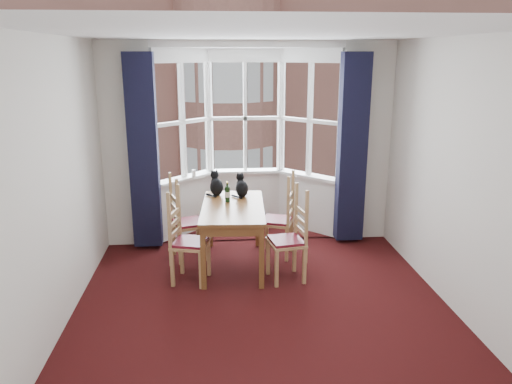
{
  "coord_description": "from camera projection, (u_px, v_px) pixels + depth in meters",
  "views": [
    {
      "loc": [
        -0.48,
        -4.58,
        2.62
      ],
      "look_at": [
        -0.0,
        1.05,
        1.05
      ],
      "focal_mm": 35.0,
      "sensor_mm": 36.0,
      "label": 1
    }
  ],
  "objects": [
    {
      "name": "chair_left_far",
      "position": [
        182.0,
        225.0,
        6.49
      ],
      "size": [
        0.51,
        0.52,
        0.92
      ],
      "color": "tan",
      "rests_on": "floor"
    },
    {
      "name": "chair_left_near",
      "position": [
        183.0,
        243.0,
        5.86
      ],
      "size": [
        0.49,
        0.5,
        0.92
      ],
      "color": "tan",
      "rests_on": "floor"
    },
    {
      "name": "street",
      "position": [
        221.0,
        172.0,
        37.71
      ],
      "size": [
        80.0,
        80.0,
        0.0
      ],
      "primitive_type": "plane",
      "color": "#333335",
      "rests_on": "ground"
    },
    {
      "name": "floor",
      "position": [
        265.0,
        317.0,
        5.14
      ],
      "size": [
        4.5,
        4.5,
        0.0
      ],
      "primitive_type": "plane",
      "color": "black",
      "rests_on": "ground"
    },
    {
      "name": "curtain_right",
      "position": [
        352.0,
        149.0,
        6.88
      ],
      "size": [
        0.38,
        0.22,
        2.6
      ],
      "primitive_type": "cube",
      "color": "black",
      "rests_on": "floor"
    },
    {
      "name": "wine_bottle",
      "position": [
        227.0,
        193.0,
        6.35
      ],
      "size": [
        0.07,
        0.07,
        0.26
      ],
      "color": "black",
      "rests_on": "dining_table"
    },
    {
      "name": "chair_right_near",
      "position": [
        293.0,
        241.0,
        5.91
      ],
      "size": [
        0.47,
        0.48,
        0.92
      ],
      "color": "tan",
      "rests_on": "floor"
    },
    {
      "name": "dining_table",
      "position": [
        233.0,
        213.0,
        6.23
      ],
      "size": [
        0.84,
        1.46,
        0.8
      ],
      "color": "brown",
      "rests_on": "floor"
    },
    {
      "name": "wall_back_pier_left",
      "position": [
        128.0,
        147.0,
        6.79
      ],
      "size": [
        0.7,
        0.12,
        2.8
      ],
      "primitive_type": "cube",
      "color": "silver",
      "rests_on": "floor"
    },
    {
      "name": "wall_right",
      "position": [
        466.0,
        182.0,
        4.93
      ],
      "size": [
        0.0,
        4.5,
        4.5
      ],
      "primitive_type": "plane",
      "rotation": [
        1.57,
        0.0,
        -1.57
      ],
      "color": "silver",
      "rests_on": "floor"
    },
    {
      "name": "wall_left",
      "position": [
        50.0,
        191.0,
        4.6
      ],
      "size": [
        0.0,
        4.5,
        4.5
      ],
      "primitive_type": "plane",
      "rotation": [
        1.57,
        0.0,
        1.57
      ],
      "color": "silver",
      "rests_on": "floor"
    },
    {
      "name": "cat_left",
      "position": [
        216.0,
        185.0,
        6.65
      ],
      "size": [
        0.24,
        0.28,
        0.34
      ],
      "color": "black",
      "rests_on": "dining_table"
    },
    {
      "name": "bay_window",
      "position": [
        246.0,
        139.0,
        7.41
      ],
      "size": [
        2.76,
        0.94,
        2.8
      ],
      "color": "white",
      "rests_on": "floor"
    },
    {
      "name": "candle_tall",
      "position": [
        194.0,
        173.0,
        7.32
      ],
      "size": [
        0.06,
        0.06,
        0.11
      ],
      "primitive_type": "cylinder",
      "color": "white",
      "rests_on": "bay_window"
    },
    {
      "name": "wall_near",
      "position": [
        310.0,
        295.0,
        2.61
      ],
      "size": [
        4.0,
        0.0,
        4.0
      ],
      "primitive_type": "plane",
      "rotation": [
        -1.57,
        0.0,
        0.0
      ],
      "color": "silver",
      "rests_on": "floor"
    },
    {
      "name": "wall_back_pier_right",
      "position": [
        365.0,
        143.0,
        7.06
      ],
      "size": [
        0.7,
        0.12,
        2.8
      ],
      "primitive_type": "cube",
      "color": "silver",
      "rests_on": "floor"
    },
    {
      "name": "tenement_building",
      "position": [
        226.0,
        83.0,
        18.17
      ],
      "size": [
        18.4,
        7.8,
        15.2
      ],
      "color": "#A36354",
      "rests_on": "street"
    },
    {
      "name": "chair_right_far",
      "position": [
        284.0,
        222.0,
        6.6
      ],
      "size": [
        0.51,
        0.52,
        0.92
      ],
      "color": "tan",
      "rests_on": "floor"
    },
    {
      "name": "ceiling",
      "position": [
        266.0,
        33.0,
        4.39
      ],
      "size": [
        4.5,
        4.5,
        0.0
      ],
      "primitive_type": "plane",
      "rotation": [
        3.14,
        0.0,
        0.0
      ],
      "color": "white",
      "rests_on": "floor"
    },
    {
      "name": "curtain_left",
      "position": [
        144.0,
        152.0,
        6.65
      ],
      "size": [
        0.38,
        0.22,
        2.6
      ],
      "primitive_type": "cube",
      "color": "black",
      "rests_on": "floor"
    },
    {
      "name": "cat_right",
      "position": [
        242.0,
        187.0,
        6.59
      ],
      "size": [
        0.22,
        0.27,
        0.33
      ],
      "color": "black",
      "rests_on": "dining_table"
    }
  ]
}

